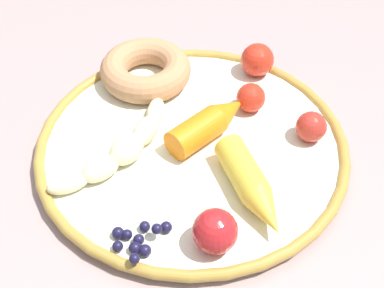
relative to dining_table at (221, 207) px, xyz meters
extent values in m
cube|color=#A28A8A|center=(0.00, 0.00, 0.07)|extent=(1.28, 0.81, 0.03)
cube|color=gray|center=(0.58, -0.35, -0.30)|extent=(0.05, 0.05, 0.70)
cube|color=gray|center=(0.58, 0.35, -0.30)|extent=(0.05, 0.05, 0.70)
cylinder|color=white|center=(0.02, 0.03, 0.09)|extent=(0.33, 0.33, 0.01)
torus|color=#B08A3B|center=(0.02, 0.03, 0.09)|extent=(0.34, 0.34, 0.01)
ellipsoid|color=#F4EDB5|center=(-0.02, 0.17, 0.10)|extent=(0.03, 0.05, 0.02)
ellipsoid|color=#F4EDB5|center=(-0.01, 0.13, 0.11)|extent=(0.04, 0.05, 0.02)
ellipsoid|color=#F4EDB5|center=(0.01, 0.10, 0.11)|extent=(0.05, 0.05, 0.03)
ellipsoid|color=#F4EDB5|center=(0.04, 0.08, 0.11)|extent=(0.05, 0.04, 0.02)
ellipsoid|color=#F4EDB5|center=(0.07, 0.06, 0.10)|extent=(0.05, 0.03, 0.02)
cylinder|color=orange|center=(0.02, 0.03, 0.11)|extent=(0.06, 0.07, 0.03)
cone|color=orange|center=(0.05, -0.02, 0.11)|extent=(0.05, 0.05, 0.03)
cylinder|color=yellow|center=(-0.04, -0.01, 0.11)|extent=(0.08, 0.04, 0.03)
cone|color=yellow|center=(-0.10, -0.02, 0.11)|extent=(0.05, 0.04, 0.03)
torus|color=tan|center=(0.14, 0.07, 0.11)|extent=(0.16, 0.16, 0.03)
sphere|color=#191638|center=(-0.10, 0.10, 0.10)|extent=(0.01, 0.01, 0.01)
sphere|color=#191638|center=(-0.10, 0.12, 0.10)|extent=(0.01, 0.01, 0.01)
sphere|color=#191638|center=(-0.11, 0.10, 0.10)|extent=(0.01, 0.01, 0.01)
sphere|color=#191638|center=(-0.08, 0.10, 0.10)|extent=(0.01, 0.01, 0.01)
sphere|color=#191638|center=(-0.09, 0.08, 0.10)|extent=(0.01, 0.01, 0.01)
sphere|color=#191638|center=(-0.11, 0.11, 0.10)|extent=(0.01, 0.01, 0.01)
sphere|color=#191638|center=(-0.09, 0.12, 0.10)|extent=(0.01, 0.01, 0.01)
sphere|color=#191638|center=(-0.09, 0.11, 0.10)|extent=(0.01, 0.01, 0.01)
sphere|color=#191638|center=(-0.10, 0.09, 0.11)|extent=(0.01, 0.01, 0.01)
sphere|color=#191638|center=(-0.12, 0.11, 0.11)|extent=(0.01, 0.01, 0.01)
sphere|color=red|center=(0.01, -0.10, 0.11)|extent=(0.03, 0.03, 0.03)
sphere|color=red|center=(-0.11, 0.04, 0.12)|extent=(0.04, 0.04, 0.04)
sphere|color=red|center=(0.07, -0.05, 0.11)|extent=(0.03, 0.03, 0.03)
sphere|color=red|center=(0.13, -0.07, 0.11)|extent=(0.04, 0.04, 0.04)
camera|label=1|loc=(-0.40, 0.11, 0.53)|focal=51.72mm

